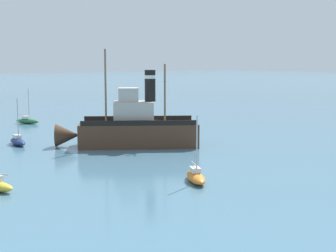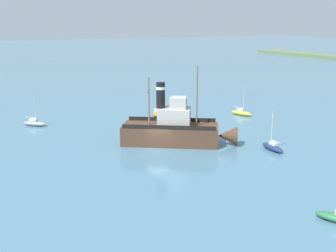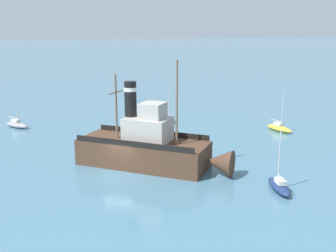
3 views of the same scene
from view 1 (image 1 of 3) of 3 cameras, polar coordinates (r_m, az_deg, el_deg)
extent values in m
plane|color=#477289|center=(55.88, -2.15, -1.74)|extent=(600.00, 600.00, 0.00)
cube|color=#4C3323|center=(52.81, -3.28, -0.95)|extent=(10.34, 12.42, 2.40)
cone|color=#4C3323|center=(53.20, -11.05, -1.02)|extent=(3.29, 3.30, 2.35)
cube|color=#B2ADA3|center=(52.53, -3.84, 1.53)|extent=(4.72, 4.99, 2.20)
cube|color=#B2ADA3|center=(52.38, -4.40, 3.48)|extent=(2.94, 2.89, 1.40)
cylinder|color=black|center=(52.36, -2.00, 4.48)|extent=(1.10, 1.10, 3.20)
cylinder|color=silver|center=(52.33, -2.00, 5.46)|extent=(1.16, 1.16, 0.35)
cylinder|color=#75604C|center=(52.39, -6.94, 4.38)|extent=(0.20, 0.20, 7.50)
cylinder|color=#75604C|center=(52.48, -0.36, 3.62)|extent=(0.20, 0.20, 6.00)
cylinder|color=#75604C|center=(52.42, -0.36, 5.06)|extent=(2.23, 1.55, 0.12)
cube|color=black|center=(50.48, -3.25, 0.33)|extent=(6.45, 9.54, 0.50)
cube|color=black|center=(54.76, -3.32, 0.87)|extent=(6.45, 9.54, 0.50)
ellipsoid|color=navy|center=(55.76, -16.31, -1.68)|extent=(3.89, 1.46, 0.70)
cube|color=silver|center=(55.88, -16.39, -1.12)|extent=(1.16, 0.74, 0.36)
cylinder|color=#B7B7BC|center=(55.16, -16.31, 0.79)|extent=(0.10, 0.10, 4.20)
cylinder|color=#B7B7BC|center=(56.21, -16.51, -0.69)|extent=(1.80, 0.25, 0.08)
ellipsoid|color=orange|center=(37.34, 3.09, -5.71)|extent=(3.86, 2.78, 0.70)
cube|color=silver|center=(37.42, 3.03, -4.86)|extent=(1.27, 1.09, 0.36)
cylinder|color=#B7B7BC|center=(36.58, 3.22, -2.08)|extent=(0.10, 0.10, 4.20)
cylinder|color=#B7B7BC|center=(37.73, 2.91, -4.18)|extent=(1.62, 0.93, 0.08)
ellipsoid|color=#286B3D|center=(74.34, -15.31, 0.52)|extent=(3.86, 2.80, 0.70)
cube|color=silver|center=(74.40, -15.44, 0.93)|extent=(1.27, 1.09, 0.36)
cylinder|color=#B7B7BC|center=(73.92, -15.19, 2.40)|extent=(0.10, 0.10, 4.20)
cylinder|color=#B7B7BC|center=(74.61, -15.69, 1.23)|extent=(1.61, 0.94, 0.08)
camera|label=2|loc=(103.71, -6.59, 10.79)|focal=45.00mm
camera|label=3|loc=(87.44, -14.34, 9.83)|focal=45.00mm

